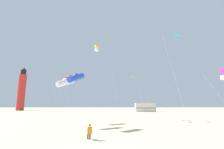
{
  "coord_description": "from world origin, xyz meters",
  "views": [
    {
      "loc": [
        0.2,
        -7.54,
        2.67
      ],
      "look_at": [
        0.33,
        13.25,
        6.48
      ],
      "focal_mm": 25.34,
      "sensor_mm": 36.0,
      "label": 1
    }
  ],
  "objects_px": {
    "kite_flyer_standing": "(89,131)",
    "kite_diamond_rainbow": "(114,52)",
    "kite_diamond_cyan": "(178,39)",
    "lighthouse_distant": "(22,90)",
    "kite_box_gold": "(97,48)",
    "rv_van_cream": "(145,107)",
    "kite_tube_blue": "(76,77)",
    "kite_tube_white": "(65,82)",
    "kite_box_magenta": "(224,74)",
    "kite_diamond_lime": "(134,79)",
    "kite_tube_scarlet": "(70,78)"
  },
  "relations": [
    {
      "from": "kite_tube_scarlet",
      "to": "kite_diamond_rainbow",
      "type": "distance_m",
      "value": 9.55
    },
    {
      "from": "kite_tube_white",
      "to": "lighthouse_distant",
      "type": "distance_m",
      "value": 51.79
    },
    {
      "from": "kite_tube_white",
      "to": "kite_box_gold",
      "type": "xyz_separation_m",
      "value": [
        2.84,
        10.1,
        8.02
      ]
    },
    {
      "from": "kite_diamond_cyan",
      "to": "kite_tube_scarlet",
      "type": "height_order",
      "value": "kite_diamond_cyan"
    },
    {
      "from": "kite_diamond_rainbow",
      "to": "kite_box_gold",
      "type": "bearing_deg",
      "value": 148.13
    },
    {
      "from": "kite_box_gold",
      "to": "kite_flyer_standing",
      "type": "bearing_deg",
      "value": -85.96
    },
    {
      "from": "kite_box_gold",
      "to": "rv_van_cream",
      "type": "bearing_deg",
      "value": 58.45
    },
    {
      "from": "kite_box_gold",
      "to": "rv_van_cream",
      "type": "relative_size",
      "value": 2.15
    },
    {
      "from": "kite_tube_white",
      "to": "kite_box_magenta",
      "type": "bearing_deg",
      "value": -9.67
    },
    {
      "from": "kite_tube_blue",
      "to": "kite_box_gold",
      "type": "xyz_separation_m",
      "value": [
        1.25,
        11.37,
        7.66
      ]
    },
    {
      "from": "kite_diamond_lime",
      "to": "rv_van_cream",
      "type": "distance_m",
      "value": 28.19
    },
    {
      "from": "kite_diamond_rainbow",
      "to": "kite_diamond_lime",
      "type": "bearing_deg",
      "value": -31.45
    },
    {
      "from": "kite_tube_blue",
      "to": "kite_tube_white",
      "type": "distance_m",
      "value": 2.07
    },
    {
      "from": "rv_van_cream",
      "to": "kite_diamond_lime",
      "type": "bearing_deg",
      "value": -105.88
    },
    {
      "from": "kite_flyer_standing",
      "to": "kite_diamond_lime",
      "type": "relative_size",
      "value": 0.16
    },
    {
      "from": "kite_box_magenta",
      "to": "kite_flyer_standing",
      "type": "bearing_deg",
      "value": -163.79
    },
    {
      "from": "kite_tube_white",
      "to": "kite_tube_blue",
      "type": "bearing_deg",
      "value": -38.63
    },
    {
      "from": "kite_box_magenta",
      "to": "kite_diamond_lime",
      "type": "distance_m",
      "value": 12.3
    },
    {
      "from": "kite_box_magenta",
      "to": "kite_diamond_rainbow",
      "type": "distance_m",
      "value": 17.12
    },
    {
      "from": "kite_diamond_rainbow",
      "to": "kite_diamond_lime",
      "type": "distance_m",
      "value": 6.41
    },
    {
      "from": "kite_box_magenta",
      "to": "kite_diamond_rainbow",
      "type": "relative_size",
      "value": 0.5
    },
    {
      "from": "kite_tube_blue",
      "to": "kite_diamond_rainbow",
      "type": "height_order",
      "value": "kite_diamond_rainbow"
    },
    {
      "from": "kite_diamond_rainbow",
      "to": "lighthouse_distant",
      "type": "bearing_deg",
      "value": 135.76
    },
    {
      "from": "kite_flyer_standing",
      "to": "lighthouse_distant",
      "type": "xyz_separation_m",
      "value": [
        -33.39,
        49.61,
        7.22
      ]
    },
    {
      "from": "kite_box_magenta",
      "to": "lighthouse_distant",
      "type": "relative_size",
      "value": 0.37
    },
    {
      "from": "kite_tube_blue",
      "to": "kite_box_gold",
      "type": "bearing_deg",
      "value": 83.71
    },
    {
      "from": "kite_diamond_rainbow",
      "to": "kite_tube_white",
      "type": "distance_m",
      "value": 12.03
    },
    {
      "from": "kite_diamond_cyan",
      "to": "lighthouse_distant",
      "type": "distance_m",
      "value": 62.15
    },
    {
      "from": "kite_box_magenta",
      "to": "kite_diamond_lime",
      "type": "relative_size",
      "value": 0.88
    },
    {
      "from": "kite_tube_scarlet",
      "to": "kite_tube_blue",
      "type": "relative_size",
      "value": 1.11
    },
    {
      "from": "kite_tube_scarlet",
      "to": "rv_van_cream",
      "type": "distance_m",
      "value": 34.05
    },
    {
      "from": "rv_van_cream",
      "to": "kite_flyer_standing",
      "type": "bearing_deg",
      "value": -108.34
    },
    {
      "from": "kite_flyer_standing",
      "to": "kite_diamond_cyan",
      "type": "height_order",
      "value": "kite_diamond_cyan"
    },
    {
      "from": "kite_box_magenta",
      "to": "kite_tube_blue",
      "type": "bearing_deg",
      "value": 173.81
    },
    {
      "from": "kite_flyer_standing",
      "to": "kite_diamond_rainbow",
      "type": "distance_m",
      "value": 18.86
    },
    {
      "from": "kite_diamond_lime",
      "to": "rv_van_cream",
      "type": "relative_size",
      "value": 1.1
    },
    {
      "from": "kite_tube_scarlet",
      "to": "kite_tube_white",
      "type": "relative_size",
      "value": 1.18
    },
    {
      "from": "kite_flyer_standing",
      "to": "kite_diamond_cyan",
      "type": "bearing_deg",
      "value": -169.08
    },
    {
      "from": "kite_diamond_cyan",
      "to": "lighthouse_distant",
      "type": "relative_size",
      "value": 0.63
    },
    {
      "from": "kite_tube_white",
      "to": "lighthouse_distant",
      "type": "height_order",
      "value": "lighthouse_distant"
    },
    {
      "from": "kite_tube_scarlet",
      "to": "rv_van_cream",
      "type": "xyz_separation_m",
      "value": [
        17.15,
        29.0,
        -4.96
      ]
    },
    {
      "from": "kite_flyer_standing",
      "to": "kite_box_magenta",
      "type": "relative_size",
      "value": 0.18
    },
    {
      "from": "kite_diamond_lime",
      "to": "kite_box_gold",
      "type": "height_order",
      "value": "kite_box_gold"
    },
    {
      "from": "kite_box_gold",
      "to": "kite_tube_scarlet",
      "type": "bearing_deg",
      "value": -117.09
    },
    {
      "from": "kite_flyer_standing",
      "to": "kite_diamond_rainbow",
      "type": "xyz_separation_m",
      "value": [
        2.11,
        15.03,
        11.18
      ]
    },
    {
      "from": "kite_diamond_cyan",
      "to": "kite_tube_white",
      "type": "relative_size",
      "value": 1.75
    },
    {
      "from": "kite_diamond_rainbow",
      "to": "kite_box_magenta",
      "type": "bearing_deg",
      "value": -43.68
    },
    {
      "from": "kite_box_gold",
      "to": "rv_van_cream",
      "type": "xyz_separation_m",
      "value": [
        13.9,
        22.64,
        -11.93
      ]
    },
    {
      "from": "kite_flyer_standing",
      "to": "kite_tube_scarlet",
      "type": "relative_size",
      "value": 0.16
    },
    {
      "from": "kite_tube_white",
      "to": "kite_tube_scarlet",
      "type": "bearing_deg",
      "value": 96.24
    }
  ]
}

